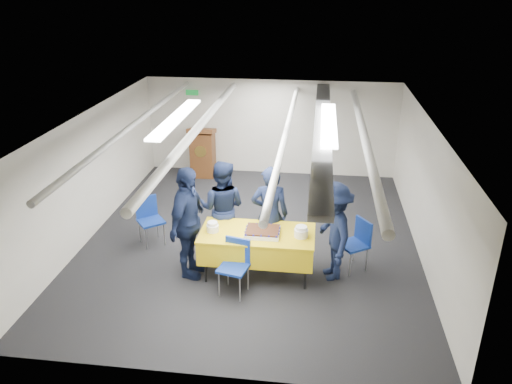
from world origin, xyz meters
TOP-DOWN VIEW (x-y plane):
  - ground at (0.00, 0.00)m, footprint 7.00×7.00m
  - room_shell at (0.09, 0.41)m, footprint 6.00×7.00m
  - serving_table at (0.25, -1.16)m, footprint 1.82×0.91m
  - sheet_cake at (0.34, -1.21)m, footprint 0.55×0.43m
  - plate_stack_left at (-0.46, -1.21)m, footprint 0.20×0.20m
  - plate_stack_right at (0.95, -1.21)m, footprint 0.22×0.22m
  - podium at (-1.60, 3.05)m, footprint 0.62×0.53m
  - chair_near at (-0.02, -1.66)m, footprint 0.50×0.50m
  - chair_right at (1.87, -0.75)m, footprint 0.58×0.58m
  - chair_left at (-1.83, -0.32)m, footprint 0.59×0.59m
  - sailor_a at (0.40, -0.68)m, footprint 0.67×0.48m
  - sailor_b at (-0.44, -0.50)m, footprint 0.88×0.72m
  - sailor_c at (-0.83, -1.29)m, footprint 0.63×1.15m
  - sailor_d at (1.44, -1.07)m, footprint 0.86×1.18m

SIDE VIEW (x-z plane):
  - ground at x=0.00m, z-range 0.00..0.00m
  - chair_near at x=-0.02m, z-range 0.10..0.97m
  - chair_right at x=1.87m, z-range 0.10..0.97m
  - chair_left at x=-1.83m, z-range 0.10..0.97m
  - serving_table at x=0.25m, z-range 0.17..0.94m
  - podium at x=-1.60m, z-range -0.01..1.24m
  - sheet_cake at x=0.34m, z-range 0.77..0.86m
  - sailor_d at x=1.44m, z-range 0.00..1.64m
  - plate_stack_left at x=-0.46m, z-range 0.76..0.93m
  - sailor_b at x=-0.44m, z-range 0.00..1.70m
  - plate_stack_right at x=0.95m, z-range 0.76..0.94m
  - sailor_a at x=0.40m, z-range 0.00..1.72m
  - sailor_c at x=-0.83m, z-range 0.00..1.87m
  - room_shell at x=0.09m, z-range 0.66..2.96m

